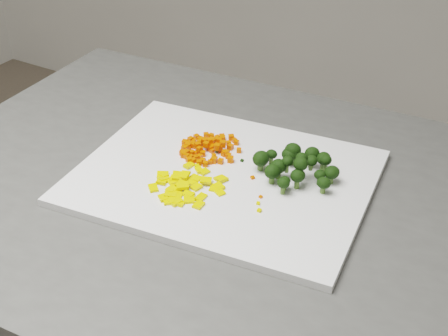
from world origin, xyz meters
The scene contains 152 objects.
cutting_board centered at (0.30, 0.42, 0.91)m, with size 0.41×0.32×0.01m, color white.
carrot_pile centered at (0.25, 0.47, 0.92)m, with size 0.09×0.09×0.03m, color #EB4302, non-canonical shape.
pepper_pile centered at (0.27, 0.37, 0.92)m, with size 0.11×0.11×0.01m, color yellow, non-canonical shape.
broccoli_pile centered at (0.39, 0.46, 0.94)m, with size 0.11×0.11×0.05m, color black, non-canonical shape.
carrot_cube_0 centered at (0.25, 0.48, 0.92)m, with size 0.01×0.01×0.01m, color #EB4302.
carrot_cube_1 centered at (0.22, 0.45, 0.91)m, with size 0.01×0.01×0.01m, color #EB4302.
carrot_cube_2 centered at (0.22, 0.43, 0.91)m, with size 0.01×0.01×0.01m, color #EB4302.
carrot_cube_3 centered at (0.27, 0.43, 0.91)m, with size 0.01×0.01×0.01m, color #EB4302.
carrot_cube_4 centered at (0.25, 0.47, 0.92)m, with size 0.01×0.01×0.01m, color #EB4302.
carrot_cube_5 centered at (0.23, 0.42, 0.91)m, with size 0.01×0.01×0.01m, color #EB4302.
carrot_cube_6 centered at (0.21, 0.46, 0.92)m, with size 0.01×0.01×0.01m, color #EB4302.
carrot_cube_7 centered at (0.22, 0.50, 0.91)m, with size 0.01×0.01×0.01m, color #EB4302.
carrot_cube_8 centered at (0.25, 0.48, 0.91)m, with size 0.01×0.01×0.01m, color #EB4302.
carrot_cube_9 centered at (0.24, 0.46, 0.92)m, with size 0.01×0.01×0.01m, color #EB4302.
carrot_cube_10 centered at (0.27, 0.46, 0.92)m, with size 0.01×0.01×0.01m, color #EB4302.
carrot_cube_11 centered at (0.26, 0.46, 0.92)m, with size 0.01×0.01×0.01m, color #EB4302.
carrot_cube_12 centered at (0.25, 0.46, 0.91)m, with size 0.01×0.01×0.01m, color #EB4302.
carrot_cube_13 centered at (0.25, 0.47, 0.92)m, with size 0.01×0.01×0.01m, color #EB4302.
carrot_cube_14 centered at (0.25, 0.50, 0.91)m, with size 0.01×0.01×0.01m, color #EB4302.
carrot_cube_15 centered at (0.26, 0.47, 0.92)m, with size 0.01×0.01×0.01m, color #EB4302.
carrot_cube_16 centered at (0.27, 0.51, 0.91)m, with size 0.01×0.01×0.01m, color #EB4302.
carrot_cube_17 centered at (0.22, 0.43, 0.91)m, with size 0.01×0.01×0.01m, color #EB4302.
carrot_cube_18 centered at (0.29, 0.45, 0.92)m, with size 0.01×0.01×0.01m, color #EB4302.
carrot_cube_19 centered at (0.22, 0.47, 0.91)m, with size 0.01×0.01×0.01m, color #EB4302.
carrot_cube_20 centered at (0.24, 0.44, 0.91)m, with size 0.01×0.01×0.01m, color #EB4302.
carrot_cube_21 centered at (0.23, 0.48, 0.92)m, with size 0.01×0.01×0.01m, color #EB4302.
carrot_cube_22 centered at (0.27, 0.50, 0.91)m, with size 0.01×0.01×0.01m, color #EB4302.
carrot_cube_23 centered at (0.25, 0.50, 0.92)m, with size 0.01×0.01×0.01m, color #EB4302.
carrot_cube_24 centered at (0.22, 0.50, 0.91)m, with size 0.01×0.01×0.01m, color #EB4302.
carrot_cube_25 centered at (0.24, 0.50, 0.91)m, with size 0.01×0.01×0.01m, color #EB4302.
carrot_cube_26 centered at (0.23, 0.46, 0.92)m, with size 0.01×0.01×0.01m, color #EB4302.
carrot_cube_27 centered at (0.27, 0.47, 0.92)m, with size 0.01×0.01×0.01m, color #EB4302.
carrot_cube_28 centered at (0.22, 0.45, 0.92)m, with size 0.01×0.01×0.01m, color #EB4302.
carrot_cube_29 centered at (0.26, 0.45, 0.91)m, with size 0.01×0.01×0.01m, color #EB4302.
carrot_cube_30 centered at (0.21, 0.47, 0.91)m, with size 0.01×0.01×0.01m, color #EB4302.
carrot_cube_31 centered at (0.24, 0.47, 0.92)m, with size 0.01×0.01×0.01m, color #EB4302.
carrot_cube_32 centered at (0.24, 0.45, 0.92)m, with size 0.01×0.01×0.01m, color #EB4302.
carrot_cube_33 centered at (0.23, 0.48, 0.91)m, with size 0.01×0.01×0.01m, color #EB4302.
carrot_cube_34 centered at (0.29, 0.48, 0.91)m, with size 0.01×0.01×0.01m, color #EB4302.
carrot_cube_35 centered at (0.27, 0.48, 0.91)m, with size 0.01×0.01×0.01m, color #EB4302.
carrot_cube_36 centered at (0.24, 0.49, 0.92)m, with size 0.01×0.01×0.01m, color #EB4302.
carrot_cube_37 centered at (0.28, 0.44, 0.91)m, with size 0.01×0.01×0.01m, color #EB4302.
carrot_cube_38 centered at (0.23, 0.47, 0.92)m, with size 0.01×0.01×0.01m, color #EB4302.
carrot_cube_39 centered at (0.24, 0.47, 0.92)m, with size 0.01×0.01×0.01m, color #EB4302.
carrot_cube_40 centered at (0.25, 0.45, 0.91)m, with size 0.01×0.01×0.01m, color #EB4302.
carrot_cube_41 centered at (0.23, 0.46, 0.92)m, with size 0.01×0.01×0.01m, color #EB4302.
carrot_cube_42 centered at (0.21, 0.47, 0.91)m, with size 0.01×0.01×0.01m, color #EB4302.
carrot_cube_43 centered at (0.22, 0.44, 0.91)m, with size 0.01×0.01×0.01m, color #EB4302.
carrot_cube_44 centered at (0.25, 0.44, 0.91)m, with size 0.01×0.01×0.01m, color #EB4302.
carrot_cube_45 centered at (0.26, 0.47, 0.91)m, with size 0.01×0.01×0.01m, color #EB4302.
carrot_cube_46 centered at (0.25, 0.47, 0.92)m, with size 0.01×0.01×0.01m, color #EB4302.
carrot_cube_47 centered at (0.24, 0.45, 0.92)m, with size 0.01×0.01×0.01m, color #EB4302.
carrot_cube_48 centered at (0.23, 0.46, 0.91)m, with size 0.01×0.01×0.01m, color #EB4302.
carrot_cube_49 centered at (0.24, 0.43, 0.91)m, with size 0.01×0.01×0.01m, color #EB4302.
carrot_cube_50 centered at (0.23, 0.47, 0.92)m, with size 0.01×0.01×0.01m, color #EB4302.
carrot_cube_51 centered at (0.26, 0.43, 0.91)m, with size 0.01×0.01×0.01m, color #EB4302.
carrot_cube_52 centered at (0.24, 0.42, 0.91)m, with size 0.01×0.01×0.01m, color #EB4302.
carrot_cube_53 centered at (0.21, 0.46, 0.91)m, with size 0.01×0.01×0.01m, color #EB4302.
carrot_cube_54 centered at (0.23, 0.50, 0.91)m, with size 0.01×0.01×0.01m, color #EB4302.
carrot_cube_55 centered at (0.22, 0.43, 0.91)m, with size 0.01×0.01×0.01m, color #EB4302.
carrot_cube_56 centered at (0.26, 0.49, 0.91)m, with size 0.01×0.01×0.01m, color #EB4302.
carrot_cube_57 centered at (0.26, 0.43, 0.91)m, with size 0.01×0.01×0.01m, color #EB4302.
carrot_cube_58 centered at (0.22, 0.43, 0.91)m, with size 0.01×0.01×0.01m, color #EB4302.
carrot_cube_59 centered at (0.24, 0.43, 0.91)m, with size 0.01×0.01×0.01m, color #EB4302.
carrot_cube_60 centered at (0.25, 0.47, 0.92)m, with size 0.01×0.01×0.01m, color #EB4302.
carrot_cube_61 centered at (0.25, 0.49, 0.91)m, with size 0.01×0.01×0.01m, color #EB4302.
carrot_cube_62 centered at (0.22, 0.45, 0.92)m, with size 0.01×0.01×0.01m, color #EB4302.
carrot_cube_63 centered at (0.23, 0.44, 0.91)m, with size 0.01×0.01×0.01m, color #EB4302.
carrot_cube_64 centered at (0.23, 0.50, 0.91)m, with size 0.01×0.01×0.01m, color #EB4302.
carrot_cube_65 centered at (0.22, 0.46, 0.91)m, with size 0.01×0.01×0.01m, color #EB4302.
carrot_cube_66 centered at (0.28, 0.47, 0.92)m, with size 0.01×0.01×0.01m, color #EB4302.
carrot_cube_67 centered at (0.23, 0.43, 0.91)m, with size 0.01×0.01×0.01m, color #EB4302.
carrot_cube_68 centered at (0.24, 0.49, 0.92)m, with size 0.01×0.01×0.01m, color #EB4302.
carrot_cube_69 centered at (0.21, 0.46, 0.91)m, with size 0.01×0.01×0.01m, color #EB4302.
carrot_cube_70 centered at (0.25, 0.48, 0.92)m, with size 0.01×0.01×0.01m, color #EB4302.
carrot_cube_71 centered at (0.27, 0.44, 0.92)m, with size 0.01×0.01×0.01m, color #EB4302.
carrot_cube_72 centered at (0.25, 0.42, 0.91)m, with size 0.01×0.01×0.01m, color #EB4302.
carrot_cube_73 centered at (0.24, 0.46, 0.92)m, with size 0.01×0.01×0.01m, color #EB4302.
carrot_cube_74 centered at (0.28, 0.46, 0.91)m, with size 0.01×0.01×0.01m, color #EB4302.
carrot_cube_75 centered at (0.24, 0.44, 0.91)m, with size 0.01×0.01×0.01m, color #EB4302.
carrot_cube_76 centered at (0.21, 0.48, 0.91)m, with size 0.01×0.01×0.01m, color #EB4302.
carrot_cube_77 centered at (0.26, 0.51, 0.92)m, with size 0.01×0.01×0.01m, color #EB4302.
carrot_cube_78 centered at (0.27, 0.46, 0.91)m, with size 0.01×0.01×0.01m, color #EB4302.
carrot_cube_79 centered at (0.24, 0.42, 0.91)m, with size 0.01×0.01×0.01m, color #EB4302.
carrot_cube_80 centered at (0.23, 0.50, 0.91)m, with size 0.01×0.01×0.01m, color #EB4302.
carrot_cube_81 centered at (0.23, 0.47, 0.92)m, with size 0.01×0.01×0.01m, color #EB4302.
pepper_chunk_0 centered at (0.31, 0.39, 0.91)m, with size 0.02×0.01×0.00m, color yellow.
pepper_chunk_1 centered at (0.26, 0.36, 0.91)m, with size 0.01×0.01×0.00m, color yellow.
pepper_chunk_2 centered at (0.27, 0.41, 0.91)m, with size 0.01×0.01×0.00m, color yellow.
pepper_chunk_3 centered at (0.26, 0.33, 0.91)m, with size 0.02×0.01×0.00m, color yellow.
pepper_chunk_4 centered at (0.29, 0.39, 0.92)m, with size 0.02×0.01×0.00m, color yellow.
pepper_chunk_5 centered at (0.26, 0.41, 0.91)m, with size 0.02×0.01×0.00m, color yellow.
pepper_chunk_6 centered at (0.28, 0.33, 0.91)m, with size 0.02×0.02×0.00m, color yellow.
pepper_chunk_7 centered at (0.27, 0.33, 0.91)m, with size 0.02×0.02×0.00m, color yellow.
pepper_chunk_8 centered at (0.30, 0.35, 0.91)m, with size 0.02×0.01×0.00m, color yellow.
pepper_chunk_9 centered at (0.26, 0.34, 0.91)m, with size 0.02×0.01×0.00m, color yellow.
pepper_chunk_10 centered at (0.27, 0.39, 0.91)m, with size 0.02×0.01×0.00m, color yellow.
pepper_chunk_11 centered at (0.23, 0.34, 0.91)m, with size 0.02×0.01×0.00m, color yellow.
pepper_chunk_12 centered at (0.30, 0.41, 0.91)m, with size 0.02×0.02×0.00m, color yellow.
pepper_chunk_13 centered at (0.27, 0.36, 0.92)m, with size 0.02×0.02×0.00m, color yellow.
pepper_chunk_14 centered at (0.25, 0.37, 0.91)m, with size 0.01×0.01×0.00m, color yellow.
pepper_chunk_15 centered at (0.23, 0.36, 0.91)m, with size 0.01×0.01×0.00m, color yellow.
pepper_chunk_16 centered at (0.26, 0.38, 0.92)m, with size 0.01×0.02×0.00m, color yellow.
pepper_chunk_17 centered at (0.25, 0.38, 0.92)m, with size 0.02×0.01×0.00m, color yellow.
pepper_chunk_18 centered at (0.26, 0.36, 0.91)m, with size 0.01×0.01×0.00m, color yellow.
pepper_chunk_19 centered at (0.23, 0.37, 0.91)m, with size 0.02×0.01×0.00m, color yellow.
pepper_chunk_20 centered at (0.28, 0.33, 0.91)m, with size 0.02×0.01×0.00m, color yellow.
pepper_chunk_21 centered at (0.31, 0.38, 0.91)m, with size 0.02×0.01×0.00m, color yellow.
pepper_chunk_22 centered at (0.24, 0.41, 0.91)m, with size 0.02×0.01×0.00m, color yellow.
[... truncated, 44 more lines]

